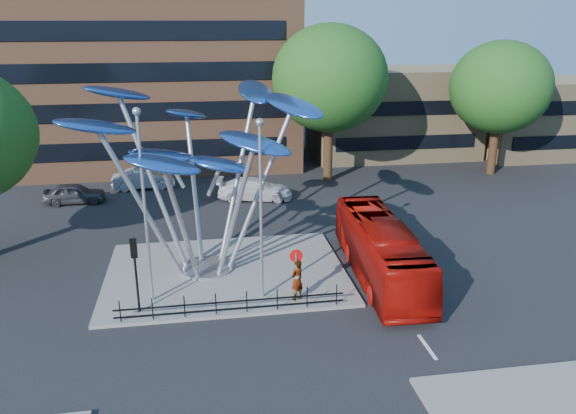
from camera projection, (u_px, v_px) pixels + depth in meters
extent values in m
plane|color=black|center=(259.00, 334.00, 23.15)|extent=(120.00, 120.00, 0.00)
cube|color=slate|center=(226.00, 273.00, 28.59)|extent=(12.00, 9.00, 0.15)
cube|color=#9D865C|center=(392.00, 113.00, 52.36)|extent=(15.00, 8.00, 8.00)
cube|color=#9D865C|center=(542.00, 117.00, 52.78)|extent=(12.00, 8.00, 7.00)
cylinder|color=black|center=(328.00, 146.00, 44.02)|extent=(0.70, 0.70, 5.72)
ellipsoid|color=#134112|center=(330.00, 78.00, 42.36)|extent=(8.80, 8.80, 8.10)
cylinder|color=black|center=(494.00, 144.00, 46.26)|extent=(0.70, 0.70, 5.06)
ellipsoid|color=#134112|center=(500.00, 87.00, 44.79)|extent=(8.00, 8.00, 7.36)
cylinder|color=#9EA0A5|center=(206.00, 267.00, 28.86)|extent=(2.80, 2.80, 0.12)
cylinder|color=#9EA0A5|center=(177.00, 201.00, 26.89)|extent=(0.24, 0.24, 7.80)
ellipsoid|color=#2858AF|center=(96.00, 126.00, 24.21)|extent=(3.92, 2.95, 1.39)
cylinder|color=#9EA0A5|center=(195.00, 217.00, 26.86)|extent=(0.24, 0.24, 6.40)
ellipsoid|color=#2858AF|center=(163.00, 164.00, 23.59)|extent=(3.47, 1.78, 1.31)
cylinder|color=#9EA0A5|center=(216.00, 209.00, 27.10)|extent=(0.24, 0.24, 7.00)
ellipsoid|color=#2858AF|center=(255.00, 143.00, 24.76)|extent=(3.81, 3.11, 1.36)
cylinder|color=#9EA0A5|center=(227.00, 191.00, 27.75)|extent=(0.24, 0.24, 8.20)
ellipsoid|color=#2858AF|center=(293.00, 105.00, 27.33)|extent=(3.52, 4.06, 1.44)
cylinder|color=#9EA0A5|center=(218.00, 183.00, 28.46)|extent=(0.24, 0.24, 8.60)
ellipsoid|color=#2858AF|center=(255.00, 91.00, 29.29)|extent=(2.21, 3.79, 1.39)
cylinder|color=#9EA0A5|center=(198.00, 195.00, 28.60)|extent=(0.24, 0.24, 7.40)
ellipsoid|color=#2858AF|center=(187.00, 114.00, 29.78)|extent=(3.02, 3.71, 1.34)
cylinder|color=#9EA0A5|center=(181.00, 185.00, 27.69)|extent=(0.24, 0.24, 8.80)
ellipsoid|color=#2858AF|center=(118.00, 93.00, 27.16)|extent=(3.88, 3.60, 1.42)
ellipsoid|color=#2858AF|center=(162.00, 155.00, 26.87)|extent=(3.40, 1.96, 1.13)
ellipsoid|color=#2858AF|center=(220.00, 164.00, 26.85)|extent=(3.39, 2.16, 1.11)
cylinder|color=#9EA0A5|center=(145.00, 212.00, 24.33)|extent=(0.14, 0.14, 8.50)
sphere|color=#9EA0A5|center=(136.00, 111.00, 22.93)|extent=(0.36, 0.36, 0.36)
cylinder|color=#9EA0A5|center=(261.00, 215.00, 24.71)|extent=(0.14, 0.14, 8.00)
sphere|color=#9EA0A5|center=(259.00, 122.00, 23.39)|extent=(0.36, 0.36, 0.36)
cylinder|color=black|center=(136.00, 278.00, 24.17)|extent=(0.10, 0.10, 3.20)
cube|color=black|center=(134.00, 248.00, 23.72)|extent=(0.28, 0.18, 0.85)
sphere|color=#FF0C0C|center=(133.00, 242.00, 23.63)|extent=(0.18, 0.18, 0.18)
cylinder|color=#9EA0A5|center=(296.00, 276.00, 25.38)|extent=(0.08, 0.08, 2.30)
cylinder|color=red|center=(296.00, 256.00, 25.09)|extent=(0.60, 0.04, 0.60)
cube|color=white|center=(296.00, 256.00, 25.11)|extent=(0.42, 0.03, 0.10)
cylinder|color=black|center=(120.00, 311.00, 23.67)|extent=(0.05, 0.05, 1.00)
cylinder|color=black|center=(152.00, 309.00, 23.87)|extent=(0.05, 0.05, 1.00)
cylinder|color=black|center=(184.00, 306.00, 24.08)|extent=(0.05, 0.05, 1.00)
cylinder|color=black|center=(216.00, 304.00, 24.28)|extent=(0.05, 0.05, 1.00)
cylinder|color=black|center=(247.00, 302.00, 24.49)|extent=(0.05, 0.05, 1.00)
cylinder|color=black|center=(277.00, 299.00, 24.69)|extent=(0.05, 0.05, 1.00)
cylinder|color=black|center=(307.00, 297.00, 24.89)|extent=(0.05, 0.05, 1.00)
cylinder|color=black|center=(337.00, 295.00, 25.10)|extent=(0.05, 0.05, 1.00)
cube|color=black|center=(231.00, 302.00, 24.37)|extent=(10.00, 0.06, 0.06)
cube|color=black|center=(232.00, 309.00, 24.48)|extent=(10.00, 0.06, 0.06)
imported|color=#9C0D07|center=(380.00, 250.00, 27.85)|extent=(2.97, 10.63, 2.93)
imported|color=gray|center=(297.00, 280.00, 25.44)|extent=(0.85, 0.79, 1.94)
imported|color=#3F4147|center=(74.00, 193.00, 39.32)|extent=(4.21, 1.76, 1.42)
imported|color=#B4B6BD|center=(144.00, 179.00, 42.70)|extent=(4.74, 1.93, 1.53)
imported|color=silver|center=(255.00, 189.00, 40.16)|extent=(5.59, 2.97, 1.54)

